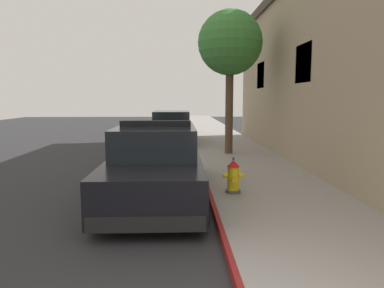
{
  "coord_description": "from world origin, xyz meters",
  "views": [
    {
      "loc": [
        -0.69,
        -2.56,
        2.14
      ],
      "look_at": [
        -0.36,
        6.33,
        1.0
      ],
      "focal_mm": 33.21,
      "sensor_mm": 36.0,
      "label": 1
    }
  ],
  "objects_px": {
    "police_cruiser": "(156,165)",
    "fire_hydrant": "(233,177)",
    "parked_car_silver_ahead": "(171,129)",
    "street_tree": "(230,44)"
  },
  "relations": [
    {
      "from": "street_tree",
      "to": "fire_hydrant",
      "type": "bearing_deg",
      "value": -96.99
    },
    {
      "from": "police_cruiser",
      "to": "street_tree",
      "type": "height_order",
      "value": "street_tree"
    },
    {
      "from": "police_cruiser",
      "to": "fire_hydrant",
      "type": "xyz_separation_m",
      "value": [
        1.64,
        -0.09,
        -0.25
      ]
    },
    {
      "from": "fire_hydrant",
      "to": "street_tree",
      "type": "relative_size",
      "value": 0.15
    },
    {
      "from": "parked_car_silver_ahead",
      "to": "police_cruiser",
      "type": "bearing_deg",
      "value": -90.84
    },
    {
      "from": "fire_hydrant",
      "to": "parked_car_silver_ahead",
      "type": "bearing_deg",
      "value": 99.11
    },
    {
      "from": "parked_car_silver_ahead",
      "to": "fire_hydrant",
      "type": "height_order",
      "value": "parked_car_silver_ahead"
    },
    {
      "from": "police_cruiser",
      "to": "fire_hydrant",
      "type": "bearing_deg",
      "value": -3.29
    },
    {
      "from": "police_cruiser",
      "to": "street_tree",
      "type": "distance_m",
      "value": 6.77
    },
    {
      "from": "fire_hydrant",
      "to": "police_cruiser",
      "type": "bearing_deg",
      "value": 176.71
    }
  ]
}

